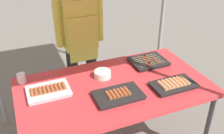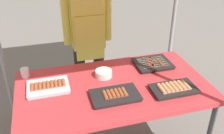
{
  "view_description": "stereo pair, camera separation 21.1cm",
  "coord_description": "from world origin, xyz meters",
  "px_view_note": "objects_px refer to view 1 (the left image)",
  "views": [
    {
      "loc": [
        -0.7,
        -1.64,
        1.95
      ],
      "look_at": [
        0.0,
        0.05,
        0.9
      ],
      "focal_mm": 41.04,
      "sensor_mm": 36.0,
      "label": 1
    },
    {
      "loc": [
        -0.5,
        -1.71,
        1.95
      ],
      "look_at": [
        0.0,
        0.05,
        0.9
      ],
      "focal_mm": 41.04,
      "sensor_mm": 36.0,
      "label": 2
    }
  ],
  "objects_px": {
    "stall_table": "(114,90)",
    "tray_spring_rolls": "(174,85)",
    "tray_meat_skewers": "(148,61)",
    "tray_grilled_sausages": "(118,95)",
    "vendor_woman": "(80,37)",
    "tray_pork_links": "(48,91)",
    "condiment_bowl": "(102,74)",
    "drink_cup_near_edge": "(21,78)"
  },
  "relations": [
    {
      "from": "tray_meat_skewers",
      "to": "stall_table",
      "type": "bearing_deg",
      "value": -153.09
    },
    {
      "from": "tray_pork_links",
      "to": "drink_cup_near_edge",
      "type": "distance_m",
      "value": 0.3
    },
    {
      "from": "drink_cup_near_edge",
      "to": "tray_spring_rolls",
      "type": "bearing_deg",
      "value": -25.57
    },
    {
      "from": "stall_table",
      "to": "tray_spring_rolls",
      "type": "bearing_deg",
      "value": -25.21
    },
    {
      "from": "tray_grilled_sausages",
      "to": "tray_pork_links",
      "type": "distance_m",
      "value": 0.56
    },
    {
      "from": "stall_table",
      "to": "tray_grilled_sausages",
      "type": "relative_size",
      "value": 4.22
    },
    {
      "from": "stall_table",
      "to": "tray_pork_links",
      "type": "bearing_deg",
      "value": 169.39
    },
    {
      "from": "drink_cup_near_edge",
      "to": "vendor_woman",
      "type": "xyz_separation_m",
      "value": [
        0.66,
        0.46,
        0.09
      ]
    },
    {
      "from": "tray_meat_skewers",
      "to": "tray_pork_links",
      "type": "bearing_deg",
      "value": -172.36
    },
    {
      "from": "tray_pork_links",
      "to": "drink_cup_near_edge",
      "type": "height_order",
      "value": "drink_cup_near_edge"
    },
    {
      "from": "tray_pork_links",
      "to": "tray_spring_rolls",
      "type": "distance_m",
      "value": 1.02
    },
    {
      "from": "stall_table",
      "to": "tray_meat_skewers",
      "type": "xyz_separation_m",
      "value": [
        0.46,
        0.23,
        0.07
      ]
    },
    {
      "from": "condiment_bowl",
      "to": "vendor_woman",
      "type": "xyz_separation_m",
      "value": [
        -0.01,
        0.64,
        0.1
      ]
    },
    {
      "from": "stall_table",
      "to": "vendor_woman",
      "type": "xyz_separation_m",
      "value": [
        -0.05,
        0.8,
        0.18
      ]
    },
    {
      "from": "tray_meat_skewers",
      "to": "tray_spring_rolls",
      "type": "xyz_separation_m",
      "value": [
        -0.01,
        -0.44,
        0.0
      ]
    },
    {
      "from": "condiment_bowl",
      "to": "vendor_woman",
      "type": "distance_m",
      "value": 0.65
    },
    {
      "from": "stall_table",
      "to": "vendor_woman",
      "type": "distance_m",
      "value": 0.82
    },
    {
      "from": "condiment_bowl",
      "to": "drink_cup_near_edge",
      "type": "relative_size",
      "value": 1.75
    },
    {
      "from": "tray_pork_links",
      "to": "vendor_woman",
      "type": "xyz_separation_m",
      "value": [
        0.48,
        0.7,
        0.11
      ]
    },
    {
      "from": "tray_spring_rolls",
      "to": "vendor_woman",
      "type": "height_order",
      "value": "vendor_woman"
    },
    {
      "from": "tray_grilled_sausages",
      "to": "tray_pork_links",
      "type": "bearing_deg",
      "value": 151.89
    },
    {
      "from": "drink_cup_near_edge",
      "to": "tray_pork_links",
      "type": "bearing_deg",
      "value": -53.54
    },
    {
      "from": "tray_pork_links",
      "to": "vendor_woman",
      "type": "relative_size",
      "value": 0.22
    },
    {
      "from": "tray_grilled_sausages",
      "to": "drink_cup_near_edge",
      "type": "xyz_separation_m",
      "value": [
        -0.67,
        0.51,
        0.02
      ]
    },
    {
      "from": "drink_cup_near_edge",
      "to": "vendor_woman",
      "type": "height_order",
      "value": "vendor_woman"
    },
    {
      "from": "condiment_bowl",
      "to": "drink_cup_near_edge",
      "type": "xyz_separation_m",
      "value": [
        -0.67,
        0.18,
        0.01
      ]
    },
    {
      "from": "tray_meat_skewers",
      "to": "condiment_bowl",
      "type": "height_order",
      "value": "condiment_bowl"
    },
    {
      "from": "vendor_woman",
      "to": "drink_cup_near_edge",
      "type": "bearing_deg",
      "value": 34.75
    },
    {
      "from": "tray_meat_skewers",
      "to": "vendor_woman",
      "type": "height_order",
      "value": "vendor_woman"
    },
    {
      "from": "tray_pork_links",
      "to": "tray_spring_rolls",
      "type": "xyz_separation_m",
      "value": [
        0.97,
        -0.31,
        0.0
      ]
    },
    {
      "from": "condiment_bowl",
      "to": "drink_cup_near_edge",
      "type": "bearing_deg",
      "value": 164.65
    },
    {
      "from": "tray_pork_links",
      "to": "drink_cup_near_edge",
      "type": "bearing_deg",
      "value": 126.46
    },
    {
      "from": "tray_spring_rolls",
      "to": "vendor_woman",
      "type": "distance_m",
      "value": 1.13
    },
    {
      "from": "tray_pork_links",
      "to": "condiment_bowl",
      "type": "xyz_separation_m",
      "value": [
        0.49,
        0.06,
        0.01
      ]
    },
    {
      "from": "tray_meat_skewers",
      "to": "tray_grilled_sausages",
      "type": "bearing_deg",
      "value": -141.24
    },
    {
      "from": "tray_pork_links",
      "to": "stall_table",
      "type": "bearing_deg",
      "value": -10.61
    },
    {
      "from": "stall_table",
      "to": "tray_spring_rolls",
      "type": "relative_size",
      "value": 4.35
    },
    {
      "from": "tray_grilled_sausages",
      "to": "drink_cup_near_edge",
      "type": "distance_m",
      "value": 0.84
    },
    {
      "from": "tray_spring_rolls",
      "to": "drink_cup_near_edge",
      "type": "height_order",
      "value": "drink_cup_near_edge"
    },
    {
      "from": "tray_pork_links",
      "to": "vendor_woman",
      "type": "height_order",
      "value": "vendor_woman"
    },
    {
      "from": "drink_cup_near_edge",
      "to": "condiment_bowl",
      "type": "bearing_deg",
      "value": -15.35
    },
    {
      "from": "tray_pork_links",
      "to": "condiment_bowl",
      "type": "relative_size",
      "value": 2.28
    }
  ]
}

